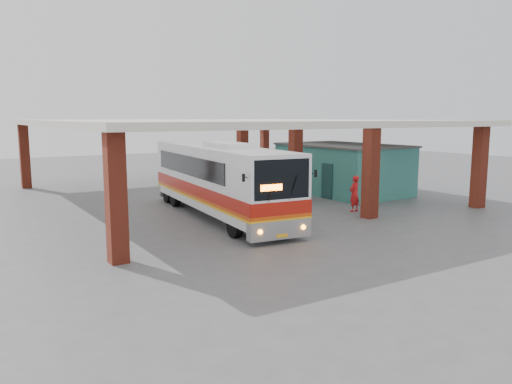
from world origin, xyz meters
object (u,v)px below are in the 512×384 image
(red_chair, at_px, (266,182))
(pedestrian, at_px, (354,194))
(motorcycle, at_px, (295,192))
(coach_bus, at_px, (219,180))

(red_chair, bearing_deg, pedestrian, -103.87)
(pedestrian, relative_size, red_chair, 2.29)
(motorcycle, xyz_separation_m, red_chair, (1.87, 5.81, -0.20))
(coach_bus, height_order, motorcycle, coach_bus)
(motorcycle, bearing_deg, coach_bus, 111.99)
(pedestrian, bearing_deg, coach_bus, -31.87)
(motorcycle, distance_m, pedestrian, 4.06)
(coach_bus, xyz_separation_m, pedestrian, (6.43, -2.59, -0.89))
(coach_bus, relative_size, motorcycle, 5.85)
(motorcycle, height_order, pedestrian, pedestrian)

